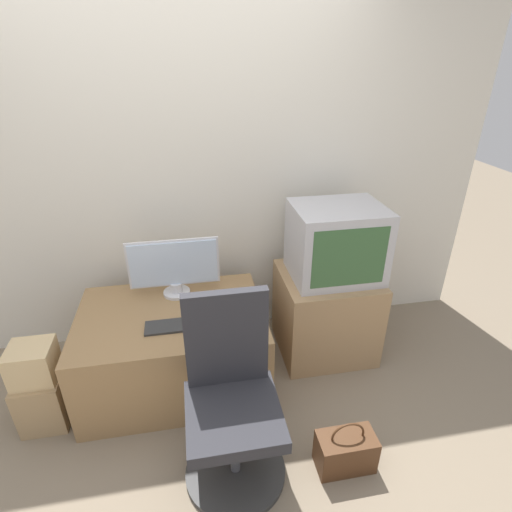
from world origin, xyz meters
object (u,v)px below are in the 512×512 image
at_px(mouse, 212,319).
at_px(cardboard_box_lower, 45,399).
at_px(office_chair, 232,406).
at_px(crt_tv, 336,242).
at_px(handbag, 345,451).
at_px(main_monitor, 174,267).
at_px(keyboard, 174,326).

relative_size(mouse, cardboard_box_lower, 0.17).
bearing_deg(mouse, office_chair, -85.25).
relative_size(crt_tv, handbag, 1.84).
bearing_deg(handbag, main_monitor, 128.89).
xyz_separation_m(keyboard, cardboard_box_lower, (-0.78, -0.05, -0.39)).
relative_size(crt_tv, office_chair, 0.58).
xyz_separation_m(main_monitor, handbag, (0.83, -1.02, -0.64)).
distance_m(main_monitor, cardboard_box_lower, 1.07).
distance_m(cardboard_box_lower, handbag, 1.74).
height_order(keyboard, mouse, mouse).
xyz_separation_m(cardboard_box_lower, handbag, (1.63, -0.61, -0.05)).
bearing_deg(main_monitor, handbag, -51.11).
relative_size(keyboard, office_chair, 0.33).
bearing_deg(handbag, cardboard_box_lower, 159.48).
xyz_separation_m(crt_tv, cardboard_box_lower, (-1.86, -0.34, -0.70)).
relative_size(keyboard, cardboard_box_lower, 1.01).
xyz_separation_m(mouse, handbag, (0.62, -0.68, -0.45)).
bearing_deg(cardboard_box_lower, main_monitor, 27.34).
bearing_deg(handbag, mouse, 132.56).
distance_m(keyboard, mouse, 0.23).
height_order(office_chair, handbag, office_chair).
relative_size(keyboard, crt_tv, 0.57).
bearing_deg(handbag, crt_tv, 76.17).
bearing_deg(crt_tv, mouse, -162.33).
bearing_deg(office_chair, cardboard_box_lower, 155.36).
relative_size(office_chair, cardboard_box_lower, 3.03).
bearing_deg(cardboard_box_lower, crt_tv, 10.37).
height_order(crt_tv, handbag, crt_tv).
relative_size(main_monitor, crt_tv, 1.00).
bearing_deg(keyboard, crt_tv, 15.06).
relative_size(crt_tv, cardboard_box_lower, 1.77).
distance_m(main_monitor, handbag, 1.46).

